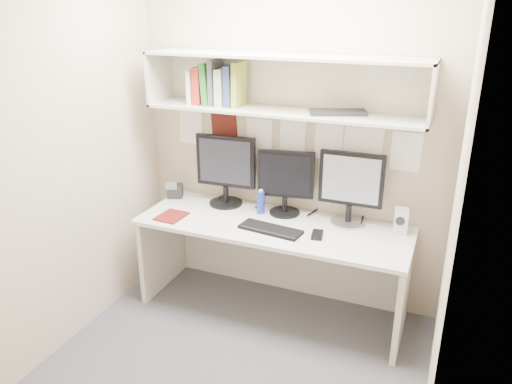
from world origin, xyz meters
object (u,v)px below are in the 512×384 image
at_px(monitor_right, 351,186).
at_px(speaker, 401,221).
at_px(desk, 273,267).
at_px(desk_phone, 175,191).
at_px(monitor_left, 226,169).
at_px(keyboard, 271,229).
at_px(maroon_notebook, 172,216).
at_px(monitor_center, 286,180).

distance_m(monitor_right, speaker, 0.42).
height_order(desk, desk_phone, desk_phone).
xyz_separation_m(monitor_left, monitor_right, (0.99, 0.00, -0.01)).
xyz_separation_m(monitor_right, keyboard, (-0.48, -0.34, -0.28)).
xyz_separation_m(desk, desk_phone, (-0.94, 0.18, 0.42)).
relative_size(monitor_left, maroon_notebook, 2.45).
height_order(monitor_left, monitor_center, monitor_left).
relative_size(monitor_left, monitor_right, 1.04).
bearing_deg(keyboard, monitor_left, 153.15).
bearing_deg(desk, speaker, 12.37).
xyz_separation_m(monitor_center, keyboard, (0.01, -0.34, -0.26)).
distance_m(desk, keyboard, 0.40).
xyz_separation_m(monitor_center, monitor_right, (0.49, -0.00, 0.02)).
height_order(monitor_right, keyboard, monitor_right).
height_order(monitor_left, speaker, monitor_left).
bearing_deg(speaker, desk, -176.13).
height_order(monitor_center, maroon_notebook, monitor_center).
relative_size(monitor_right, speaker, 2.94).
distance_m(speaker, desk_phone, 1.82).
bearing_deg(desk_phone, monitor_right, -20.31).
bearing_deg(monitor_left, desk, -27.83).
bearing_deg(desk_phone, maroon_notebook, -84.62).
distance_m(desk, monitor_left, 0.85).
height_order(desk, maroon_notebook, maroon_notebook).
height_order(desk, speaker, speaker).
distance_m(keyboard, desk_phone, 1.02).
bearing_deg(maroon_notebook, monitor_left, 59.38).
distance_m(desk, maroon_notebook, 0.86).
height_order(monitor_left, desk_phone, monitor_left).
relative_size(desk, speaker, 10.91).
bearing_deg(maroon_notebook, speaker, 16.21).
height_order(monitor_left, monitor_right, monitor_left).
height_order(keyboard, maroon_notebook, keyboard).
xyz_separation_m(speaker, desk_phone, (-1.82, -0.01, -0.03)).
relative_size(keyboard, maroon_notebook, 1.97).
bearing_deg(monitor_right, maroon_notebook, -162.96).
xyz_separation_m(monitor_right, maroon_notebook, (-1.26, -0.40, -0.28)).
relative_size(monitor_center, desk_phone, 3.29).
bearing_deg(monitor_right, monitor_center, 179.40).
height_order(keyboard, speaker, speaker).
bearing_deg(monitor_center, desk_phone, 171.94).
bearing_deg(monitor_right, keyboard, -145.06).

